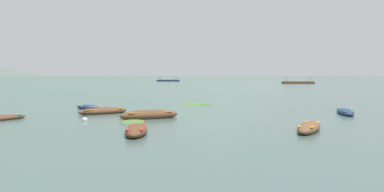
{
  "coord_description": "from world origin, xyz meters",
  "views": [
    {
      "loc": [
        1.12,
        -4.14,
        3.21
      ],
      "look_at": [
        -2.09,
        32.55,
        1.12
      ],
      "focal_mm": 35.49,
      "sensor_mm": 36.0,
      "label": 1
    }
  ],
  "objects_px": {
    "rowboat_7": "(309,128)",
    "rowboat_4": "(1,118)",
    "rowboat_5": "(103,111)",
    "ferry_1": "(168,80)",
    "rowboat_8": "(136,130)",
    "rowboat_0": "(149,115)",
    "rowboat_1": "(89,107)",
    "mooring_buoy": "(85,120)",
    "ferry_2": "(298,82)",
    "rowboat_6": "(345,112)"
  },
  "relations": [
    {
      "from": "rowboat_4",
      "to": "mooring_buoy",
      "type": "xyz_separation_m",
      "value": [
        6.07,
        0.04,
        -0.04
      ]
    },
    {
      "from": "rowboat_5",
      "to": "mooring_buoy",
      "type": "bearing_deg",
      "value": -86.06
    },
    {
      "from": "rowboat_0",
      "to": "mooring_buoy",
      "type": "relative_size",
      "value": 3.91
    },
    {
      "from": "rowboat_1",
      "to": "rowboat_7",
      "type": "bearing_deg",
      "value": -35.11
    },
    {
      "from": "rowboat_7",
      "to": "ferry_1",
      "type": "bearing_deg",
      "value": 101.48
    },
    {
      "from": "rowboat_5",
      "to": "ferry_2",
      "type": "xyz_separation_m",
      "value": [
        35.72,
        107.02,
        0.24
      ]
    },
    {
      "from": "rowboat_0",
      "to": "rowboat_6",
      "type": "bearing_deg",
      "value": 15.91
    },
    {
      "from": "rowboat_0",
      "to": "rowboat_7",
      "type": "xyz_separation_m",
      "value": [
        10.29,
        -5.34,
        -0.04
      ]
    },
    {
      "from": "rowboat_1",
      "to": "mooring_buoy",
      "type": "bearing_deg",
      "value": -71.66
    },
    {
      "from": "rowboat_1",
      "to": "rowboat_4",
      "type": "distance_m",
      "value": 9.36
    },
    {
      "from": "rowboat_0",
      "to": "mooring_buoy",
      "type": "distance_m",
      "value": 4.54
    },
    {
      "from": "rowboat_7",
      "to": "rowboat_8",
      "type": "distance_m",
      "value": 9.7
    },
    {
      "from": "rowboat_0",
      "to": "mooring_buoy",
      "type": "xyz_separation_m",
      "value": [
        -4.09,
        -1.96,
        -0.14
      ]
    },
    {
      "from": "rowboat_0",
      "to": "rowboat_1",
      "type": "xyz_separation_m",
      "value": [
        -7.0,
        6.81,
        -0.08
      ]
    },
    {
      "from": "rowboat_8",
      "to": "ferry_1",
      "type": "distance_m",
      "value": 158.69
    },
    {
      "from": "rowboat_0",
      "to": "rowboat_7",
      "type": "height_order",
      "value": "rowboat_0"
    },
    {
      "from": "rowboat_8",
      "to": "rowboat_7",
      "type": "bearing_deg",
      "value": 11.61
    },
    {
      "from": "rowboat_1",
      "to": "rowboat_8",
      "type": "xyz_separation_m",
      "value": [
        7.79,
        -14.11,
        0.05
      ]
    },
    {
      "from": "rowboat_4",
      "to": "rowboat_1",
      "type": "bearing_deg",
      "value": 70.24
    },
    {
      "from": "rowboat_0",
      "to": "rowboat_5",
      "type": "relative_size",
      "value": 1.13
    },
    {
      "from": "rowboat_8",
      "to": "rowboat_5",
      "type": "bearing_deg",
      "value": 116.91
    },
    {
      "from": "rowboat_1",
      "to": "mooring_buoy",
      "type": "height_order",
      "value": "mooring_buoy"
    },
    {
      "from": "rowboat_7",
      "to": "rowboat_4",
      "type": "bearing_deg",
      "value": 170.71
    },
    {
      "from": "ferry_1",
      "to": "mooring_buoy",
      "type": "bearing_deg",
      "value": -83.56
    },
    {
      "from": "rowboat_8",
      "to": "rowboat_0",
      "type": "bearing_deg",
      "value": 96.13
    },
    {
      "from": "rowboat_0",
      "to": "ferry_1",
      "type": "relative_size",
      "value": 0.43
    },
    {
      "from": "rowboat_1",
      "to": "rowboat_4",
      "type": "relative_size",
      "value": 0.95
    },
    {
      "from": "ferry_2",
      "to": "mooring_buoy",
      "type": "bearing_deg",
      "value": -107.53
    },
    {
      "from": "rowboat_0",
      "to": "rowboat_4",
      "type": "xyz_separation_m",
      "value": [
        -10.17,
        -1.99,
        -0.1
      ]
    },
    {
      "from": "rowboat_5",
      "to": "rowboat_6",
      "type": "xyz_separation_m",
      "value": [
        19.67,
        1.35,
        -0.03
      ]
    },
    {
      "from": "rowboat_6",
      "to": "rowboat_8",
      "type": "xyz_separation_m",
      "value": [
        -14.45,
        -11.63,
        0.04
      ]
    },
    {
      "from": "mooring_buoy",
      "to": "rowboat_5",
      "type": "bearing_deg",
      "value": 93.94
    },
    {
      "from": "rowboat_1",
      "to": "ferry_1",
      "type": "relative_size",
      "value": 0.34
    },
    {
      "from": "rowboat_6",
      "to": "ferry_2",
      "type": "bearing_deg",
      "value": 81.36
    },
    {
      "from": "rowboat_4",
      "to": "rowboat_5",
      "type": "distance_m",
      "value": 7.6
    },
    {
      "from": "rowboat_4",
      "to": "ferry_1",
      "type": "distance_m",
      "value": 152.26
    },
    {
      "from": "rowboat_4",
      "to": "rowboat_7",
      "type": "bearing_deg",
      "value": -9.29
    },
    {
      "from": "ferry_2",
      "to": "rowboat_5",
      "type": "bearing_deg",
      "value": -108.46
    },
    {
      "from": "rowboat_1",
      "to": "rowboat_0",
      "type": "bearing_deg",
      "value": -44.22
    },
    {
      "from": "rowboat_4",
      "to": "rowboat_5",
      "type": "bearing_deg",
      "value": 41.03
    },
    {
      "from": "rowboat_7",
      "to": "mooring_buoy",
      "type": "relative_size",
      "value": 3.62
    },
    {
      "from": "ferry_2",
      "to": "ferry_1",
      "type": "bearing_deg",
      "value": 142.81
    },
    {
      "from": "rowboat_6",
      "to": "rowboat_8",
      "type": "height_order",
      "value": "rowboat_8"
    },
    {
      "from": "rowboat_1",
      "to": "ferry_2",
      "type": "bearing_deg",
      "value": 69.65
    },
    {
      "from": "rowboat_0",
      "to": "rowboat_5",
      "type": "bearing_deg",
      "value": 146.0
    },
    {
      "from": "rowboat_4",
      "to": "rowboat_7",
      "type": "xyz_separation_m",
      "value": [
        20.45,
        -3.35,
        0.06
      ]
    },
    {
      "from": "rowboat_1",
      "to": "ferry_1",
      "type": "bearing_deg",
      "value": 95.68
    },
    {
      "from": "mooring_buoy",
      "to": "rowboat_7",
      "type": "bearing_deg",
      "value": -13.23
    },
    {
      "from": "rowboat_0",
      "to": "rowboat_6",
      "type": "height_order",
      "value": "rowboat_0"
    },
    {
      "from": "rowboat_6",
      "to": "ferry_2",
      "type": "relative_size",
      "value": 0.38
    }
  ]
}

